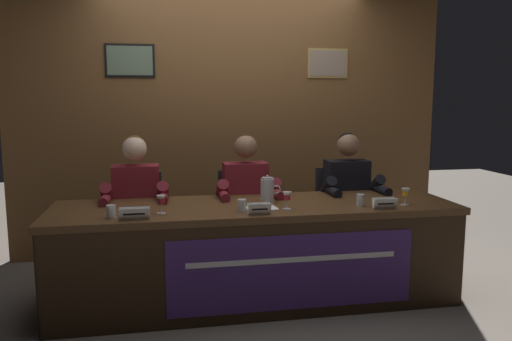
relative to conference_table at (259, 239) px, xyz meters
name	(u,v)px	position (x,y,z in m)	size (l,w,h in m)	color
ground_plane	(256,299)	(0.00, 0.11, -0.50)	(12.00, 12.00, 0.00)	#70665B
wall_back_panelled	(232,119)	(0.00, 1.39, 0.81)	(4.14, 0.14, 2.60)	brown
conference_table	(259,239)	(0.00, 0.00, 0.00)	(2.94, 0.83, 0.73)	brown
chair_left	(138,229)	(-0.88, 0.71, -0.07)	(0.44, 0.45, 0.88)	black
panelist_left	(136,201)	(-0.88, 0.51, 0.20)	(0.51, 0.48, 1.21)	black
nameplate_left	(134,214)	(-0.86, -0.21, 0.27)	(0.19, 0.06, 0.08)	white
juice_glass_left	(161,201)	(-0.69, -0.07, 0.32)	(0.06, 0.06, 0.12)	white
water_cup_left	(111,212)	(-1.01, -0.13, 0.27)	(0.06, 0.06, 0.08)	silver
chair_center	(243,224)	(0.00, 0.71, -0.07)	(0.44, 0.45, 0.88)	black
panelist_center	(247,197)	(0.00, 0.51, 0.20)	(0.51, 0.48, 1.21)	black
nameplate_center	(259,209)	(-0.04, -0.22, 0.27)	(0.15, 0.06, 0.08)	white
juice_glass_center	(287,197)	(0.18, -0.09, 0.32)	(0.06, 0.06, 0.12)	white
water_cup_center	(242,206)	(-0.14, -0.11, 0.27)	(0.06, 0.06, 0.08)	silver
chair_right	(341,220)	(0.88, 0.71, -0.07)	(0.44, 0.45, 0.88)	black
panelist_right	(350,194)	(0.88, 0.51, 0.20)	(0.51, 0.48, 1.21)	black
nameplate_right	(385,203)	(0.85, -0.21, 0.27)	(0.17, 0.06, 0.08)	white
juice_glass_right	(405,193)	(1.06, -0.12, 0.32)	(0.06, 0.06, 0.12)	white
water_cup_right	(361,201)	(0.73, -0.08, 0.27)	(0.06, 0.06, 0.08)	silver
water_pitcher_central	(267,190)	(0.09, 0.14, 0.33)	(0.15, 0.10, 0.21)	silver
document_stack_center	(262,209)	(0.00, -0.07, 0.24)	(0.23, 0.17, 0.01)	white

